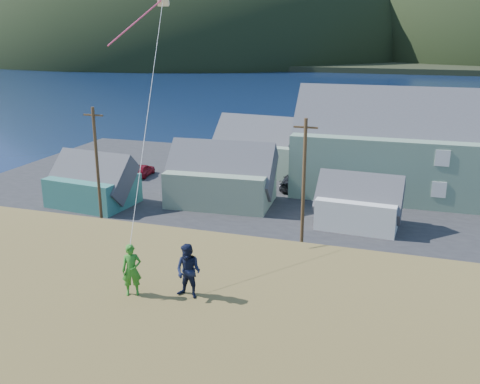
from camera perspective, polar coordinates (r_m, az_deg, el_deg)
name	(u,v)px	position (r m, az deg, el deg)	size (l,w,h in m)	color
ground	(288,268)	(36.54, 5.18, -8.11)	(900.00, 900.00, 0.00)	#0A1638
grass_strip	(281,280)	(34.76, 4.43, -9.37)	(110.00, 8.00, 0.10)	#4C3D19
waterfront_lot	(328,196)	(52.18, 9.37, -0.41)	(72.00, 36.00, 0.12)	#28282B
wharf	(311,142)	(75.04, 7.58, 5.30)	(26.00, 14.00, 0.90)	gray
far_shore	(406,53)	(362.72, 17.31, 13.95)	(900.00, 320.00, 2.00)	black
far_hills	(475,56)	(313.33, 23.78, 13.13)	(760.00, 265.00, 143.00)	black
shed_teal	(93,182)	(50.10, -15.46, 1.05)	(8.04, 5.98, 5.92)	#317266
shed_palegreen_near	(221,177)	(48.52, -2.02, 1.66)	(9.98, 6.64, 7.00)	gray
shed_white	(359,203)	(43.99, 12.55, -1.13)	(6.97, 4.81, 5.35)	white
shed_palegreen_far	(265,147)	(59.72, 2.66, 4.82)	(11.85, 7.52, 7.59)	gray
utility_poles	(294,191)	(36.13, 5.80, 0.12)	(30.30, 0.24, 9.90)	#47331E
parked_cars	(247,170)	(57.65, 0.77, 2.32)	(25.46, 12.54, 1.57)	maroon
kite_flyer_green	(132,270)	(17.63, -11.48, -8.16)	(0.63, 0.41, 1.72)	#2B7D22
kite_flyer_navy	(188,271)	(17.19, -5.53, -8.41)	(0.87, 0.68, 1.80)	#121933
kite_rig	(159,6)	(23.05, -8.68, 19.06)	(1.62, 3.88, 10.74)	beige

